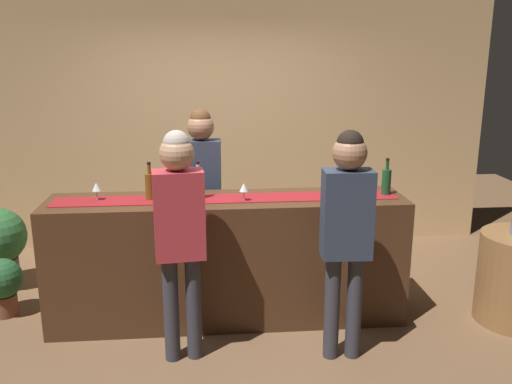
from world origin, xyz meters
The scene contains 14 objects.
ground_plane centered at (0.00, 0.00, 0.00)m, with size 10.00×10.00×0.00m, color brown.
back_wall centered at (0.00, 1.90, 1.45)m, with size 6.00×0.12×2.90m, color tan.
bar_counter centered at (0.00, 0.00, 0.51)m, with size 2.85×0.60×1.03m, color #472B19.
counter_runner_cloth centered at (0.00, 0.00, 1.03)m, with size 2.71×0.28×0.01m, color maroon.
wine_bottle_clear centered at (-0.22, 0.01, 1.14)m, with size 0.07×0.07×0.30m.
wine_bottle_amber centered at (-0.60, 0.02, 1.14)m, with size 0.07×0.07×0.30m.
wine_bottle_green centered at (1.29, 0.01, 1.14)m, with size 0.07×0.07×0.30m.
wine_glass_near_customer centered at (-1.01, 0.04, 1.13)m, with size 0.07×0.07×0.14m.
wine_glass_mid_counter centered at (0.96, -0.07, 1.13)m, with size 0.07×0.07×0.14m.
wine_glass_far_end centered at (0.13, -0.08, 1.13)m, with size 0.07×0.07×0.14m.
bartender centered at (-0.20, 0.58, 1.04)m, with size 0.35×0.24×1.68m.
customer_sipping centered at (0.80, -0.68, 1.02)m, with size 0.35×0.23×1.66m.
customer_browsing centered at (-0.35, -0.60, 1.03)m, with size 0.36×0.24×1.67m.
potted_plant_small centered at (-1.88, 0.21, 0.29)m, with size 0.34×0.34×0.50m.
Camera 1 is at (-0.15, -4.21, 2.18)m, focal length 38.65 mm.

